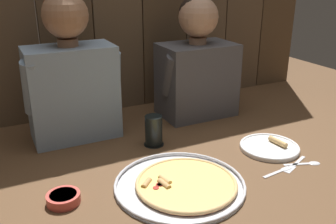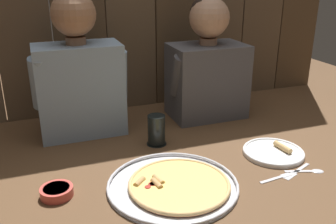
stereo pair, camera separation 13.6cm
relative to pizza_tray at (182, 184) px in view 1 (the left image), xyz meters
name	(u,v)px [view 1 (the left image)]	position (x,y,z in m)	size (l,w,h in m)	color
ground_plane	(187,166)	(0.08, 0.11, -0.01)	(3.20, 3.20, 0.00)	brown
pizza_tray	(182,184)	(0.00, 0.00, 0.00)	(0.43, 0.43, 0.03)	silver
dinner_plate	(270,147)	(0.44, 0.09, 0.00)	(0.23, 0.23, 0.03)	white
drinking_glass	(154,131)	(0.05, 0.33, 0.05)	(0.08, 0.08, 0.12)	black
dipping_bowl	(63,198)	(-0.37, 0.08, 0.01)	(0.10, 0.10, 0.03)	#CC4C42
table_fork	(278,171)	(0.35, -0.07, -0.01)	(0.13, 0.03, 0.01)	silver
table_knife	(295,164)	(0.44, -0.06, -0.01)	(0.15, 0.08, 0.01)	silver
table_spoon	(308,163)	(0.49, -0.07, -0.01)	(0.14, 0.07, 0.01)	silver
diner_left	(71,73)	(-0.21, 0.55, 0.27)	(0.39, 0.20, 0.60)	#849EB7
diner_right	(197,63)	(0.37, 0.55, 0.24)	(0.38, 0.23, 0.56)	#4C4C51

